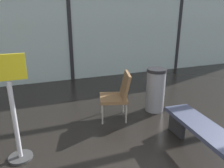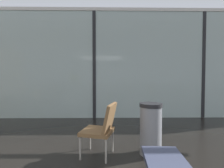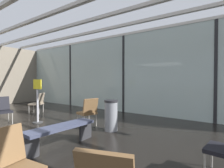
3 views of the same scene
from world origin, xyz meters
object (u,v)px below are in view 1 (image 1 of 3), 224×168
object	(u,v)px
parked_airplane	(68,2)
trash_bin	(155,90)
waiting_bench	(206,136)
lounge_chair_0	(118,93)
info_sign	(14,113)

from	to	relation	value
parked_airplane	trash_bin	bearing A→B (deg)	-88.77
waiting_bench	lounge_chair_0	bearing A→B (deg)	27.03
parked_airplane	info_sign	world-z (taller)	parked_airplane
waiting_bench	info_sign	xyz separation A→B (m)	(-2.33, 0.87, 0.32)
waiting_bench	info_sign	bearing A→B (deg)	73.37
parked_airplane	trash_bin	size ratio (longest dim) A/B	15.35
info_sign	waiting_bench	bearing A→B (deg)	-20.37
trash_bin	info_sign	bearing A→B (deg)	-164.26
lounge_chair_0	info_sign	bearing A→B (deg)	-54.07
trash_bin	info_sign	world-z (taller)	info_sign
parked_airplane	trash_bin	distance (m)	8.78
parked_airplane	lounge_chair_0	bearing A→B (deg)	-94.12
lounge_chair_0	parked_airplane	bearing A→B (deg)	-169.03
waiting_bench	trash_bin	distance (m)	1.58
info_sign	parked_airplane	bearing A→B (deg)	76.06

